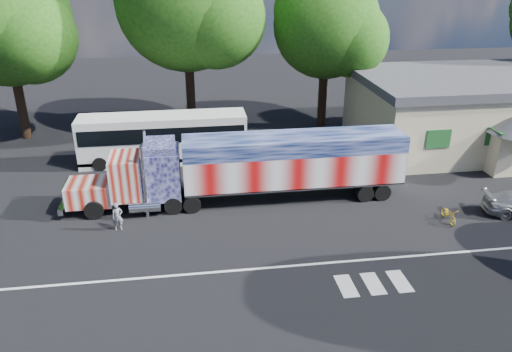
{
  "coord_description": "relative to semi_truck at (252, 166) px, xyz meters",
  "views": [
    {
      "loc": [
        -3.5,
        -21.67,
        12.96
      ],
      "look_at": [
        0.0,
        3.0,
        1.9
      ],
      "focal_mm": 35.0,
      "sensor_mm": 36.0,
      "label": 1
    }
  ],
  "objects": [
    {
      "name": "coach_bus",
      "position": [
        -5.15,
        6.8,
        -0.42
      ],
      "size": [
        11.13,
        2.59,
        3.24
      ],
      "color": "white",
      "rests_on": "ground"
    },
    {
      "name": "tree_ne_a",
      "position": [
        7.69,
        13.05,
        5.88
      ],
      "size": [
        8.64,
        8.23,
        12.15
      ],
      "color": "black",
      "rests_on": "ground"
    },
    {
      "name": "bicycle",
      "position": [
        9.96,
        -3.96,
        -1.7
      ],
      "size": [
        0.56,
        1.53,
        0.8
      ],
      "primitive_type": "imported",
      "rotation": [
        0.0,
        0.0,
        -0.02
      ],
      "color": "gold",
      "rests_on": "ground"
    },
    {
      "name": "tree_nw_a",
      "position": [
        -15.72,
        13.09,
        6.61
      ],
      "size": [
        9.77,
        9.31,
        13.43
      ],
      "color": "black",
      "rests_on": "ground"
    },
    {
      "name": "semi_truck",
      "position": [
        0.0,
        0.0,
        0.0
      ],
      "size": [
        19.16,
        3.03,
        4.08
      ],
      "color": "black",
      "rests_on": "ground"
    },
    {
      "name": "woman",
      "position": [
        -7.29,
        -2.41,
        -1.35
      ],
      "size": [
        0.61,
        0.46,
        1.5
      ],
      "primitive_type": "imported",
      "rotation": [
        0.0,
        0.0,
        0.19
      ],
      "color": "slate",
      "rests_on": "ground"
    },
    {
      "name": "tree_n_mid",
      "position": [
        -2.94,
        13.57,
        7.75
      ],
      "size": [
        10.96,
        10.43,
        15.13
      ],
      "color": "black",
      "rests_on": "ground"
    },
    {
      "name": "hall_building",
      "position": [
        20.0,
        6.95,
        0.52
      ],
      "size": [
        22.4,
        12.8,
        5.2
      ],
      "color": "beige",
      "rests_on": "ground"
    },
    {
      "name": "ground",
      "position": [
        0.07,
        -3.91,
        -2.1
      ],
      "size": [
        100.0,
        100.0,
        0.0
      ],
      "primitive_type": "plane",
      "color": "black"
    },
    {
      "name": "lane_markings",
      "position": [
        1.78,
        -7.68,
        -2.1
      ],
      "size": [
        30.0,
        2.67,
        0.01
      ],
      "color": "silver",
      "rests_on": "ground"
    }
  ]
}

